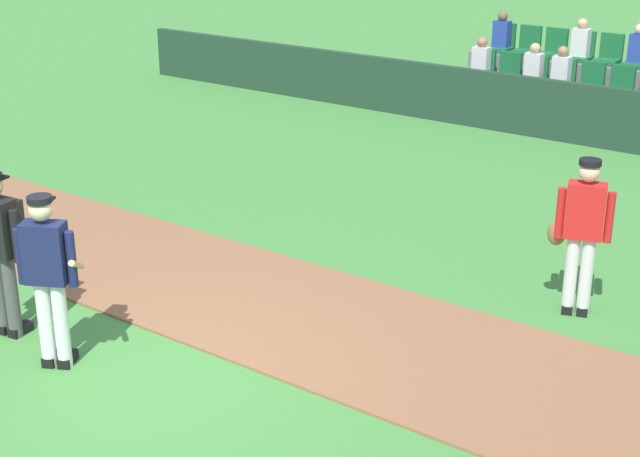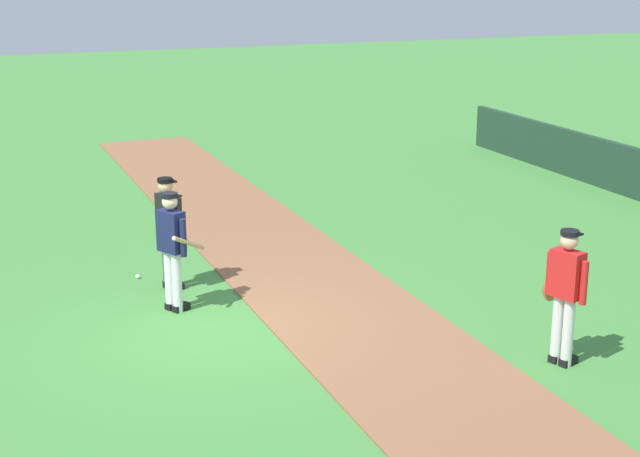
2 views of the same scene
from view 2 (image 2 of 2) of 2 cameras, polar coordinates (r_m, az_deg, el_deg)
The scene contains 6 objects.
ground_plane at distance 13.21m, azimuth -6.25°, elevation -5.96°, with size 80.00×80.00×0.00m, color #42843A.
infield_dirt_path at distance 13.77m, azimuth 1.24°, elevation -4.84°, with size 28.00×2.42×0.03m, color brown.
batter_navy_jersey at distance 13.58m, azimuth -8.92°, elevation -1.10°, with size 0.74×0.70×1.76m.
umpire_home_plate at distance 14.48m, azimuth -9.15°, elevation 0.11°, with size 0.59×0.34×1.76m.
runner_red_jersey at distance 12.04m, azimuth 14.58°, elevation -3.73°, with size 0.67×0.39×1.76m.
baseball at distance 15.31m, azimuth -10.96°, elevation -2.87°, with size 0.07×0.07×0.07m, color white.
Camera 2 is at (11.81, -3.22, 4.95)m, focal length 52.91 mm.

